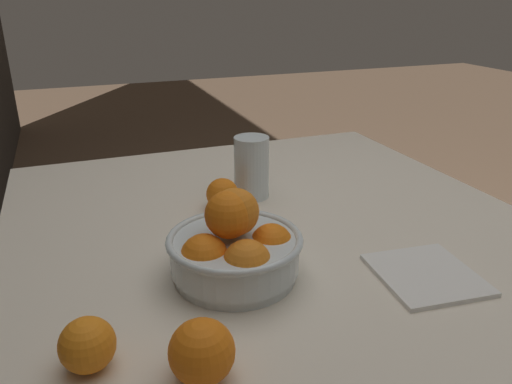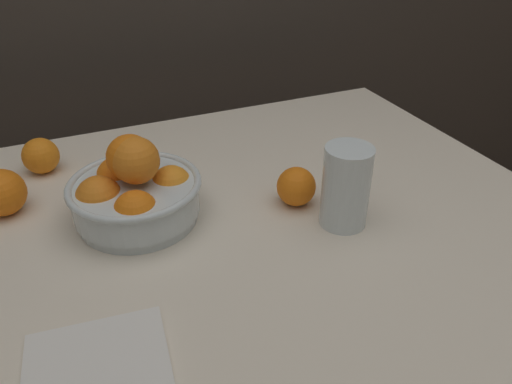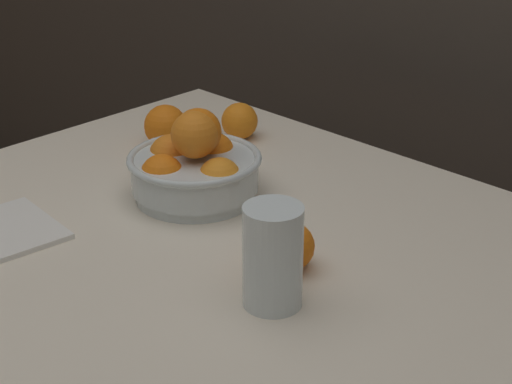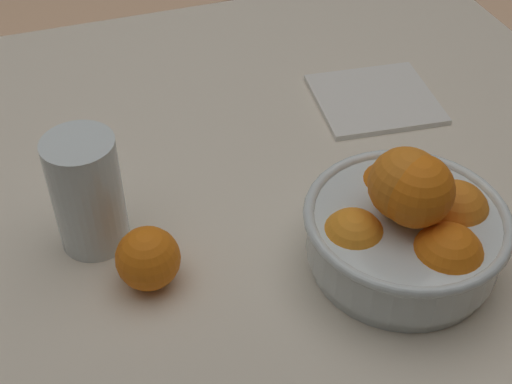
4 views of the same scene
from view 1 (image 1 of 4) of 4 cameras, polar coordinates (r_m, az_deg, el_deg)
The scene contains 7 objects.
dining_table at distance 1.03m, azimuth 2.35°, elevation -7.69°, with size 1.13×1.04×0.73m.
fruit_bowl at distance 0.80m, azimuth -2.44°, elevation -6.36°, with size 0.22×0.22×0.15m.
juice_glass at distance 1.12m, azimuth -0.51°, elevation 2.45°, with size 0.08×0.08×0.14m.
orange_loose_near_bowl at distance 0.62m, azimuth -6.21°, elevation -17.69°, with size 0.08×0.08×0.08m, color orange.
orange_loose_front at distance 1.06m, azimuth -3.86°, elevation -0.26°, with size 0.07×0.07×0.07m, color orange.
orange_loose_aside at distance 0.67m, azimuth -18.72°, elevation -16.22°, with size 0.07×0.07×0.07m, color orange.
napkin at distance 0.88m, azimuth 18.83°, elevation -8.92°, with size 0.17×0.16×0.01m, color white.
Camera 1 is at (-0.82, 0.36, 1.17)m, focal length 35.00 mm.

